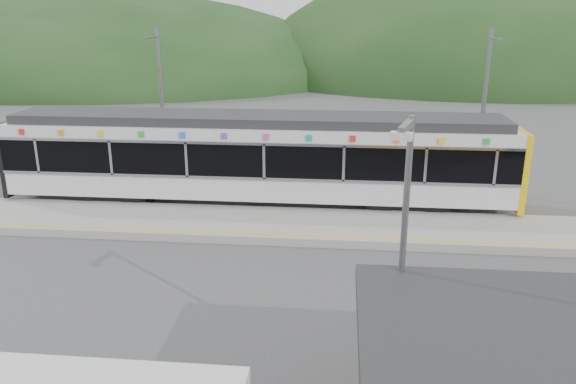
{
  "coord_description": "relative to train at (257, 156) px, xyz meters",
  "views": [
    {
      "loc": [
        1.06,
        -15.82,
        7.62
      ],
      "look_at": [
        -0.59,
        1.0,
        2.18
      ],
      "focal_mm": 35.0,
      "sensor_mm": 36.0,
      "label": 1
    }
  ],
  "objects": [
    {
      "name": "lamp_post",
      "position": [
        4.57,
        -12.23,
        1.47
      ],
      "size": [
        0.39,
        1.08,
        5.92
      ],
      "rotation": [
        0.0,
        0.0,
        -0.28
      ],
      "color": "slate",
      "rests_on": "ground"
    },
    {
      "name": "train",
      "position": [
        0.0,
        0.0,
        0.0
      ],
      "size": [
        20.44,
        3.01,
        3.74
      ],
      "color": "black",
      "rests_on": "ground"
    },
    {
      "name": "yellow_line",
      "position": [
        2.33,
        -4.0,
        -1.76
      ],
      "size": [
        26.0,
        0.1,
        0.01
      ],
      "primitive_type": "cube",
      "color": "yellow",
      "rests_on": "platform"
    },
    {
      "name": "platform",
      "position": [
        2.33,
        -2.7,
        -1.91
      ],
      "size": [
        26.0,
        3.2,
        0.3
      ],
      "primitive_type": "cube",
      "color": "#9E9E99",
      "rests_on": "ground"
    },
    {
      "name": "ground",
      "position": [
        2.33,
        -6.0,
        -2.06
      ],
      "size": [
        120.0,
        120.0,
        0.0
      ],
      "primitive_type": "plane",
      "color": "#4C4C4F",
      "rests_on": "ground"
    },
    {
      "name": "catenary_mast_west",
      "position": [
        -4.67,
        2.56,
        1.58
      ],
      "size": [
        0.18,
        1.8,
        7.0
      ],
      "color": "slate",
      "rests_on": "ground"
    },
    {
      "name": "hills",
      "position": [
        8.52,
        -0.71,
        -2.06
      ],
      "size": [
        146.0,
        149.0,
        26.0
      ],
      "color": "#1E3D19",
      "rests_on": "ground"
    },
    {
      "name": "catenary_mast_east",
      "position": [
        9.33,
        2.56,
        1.58
      ],
      "size": [
        0.18,
        1.8,
        7.0
      ],
      "color": "slate",
      "rests_on": "ground"
    }
  ]
}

